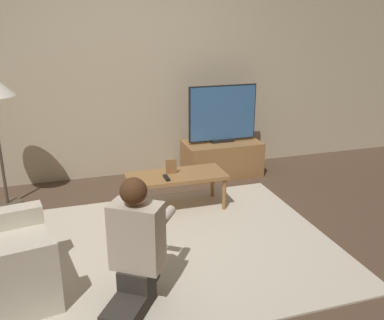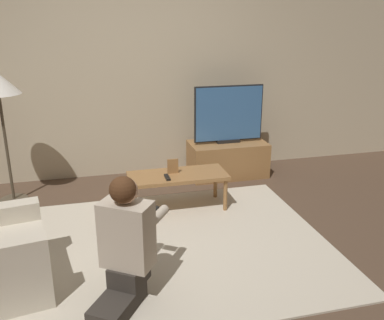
{
  "view_description": "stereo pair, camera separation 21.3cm",
  "coord_description": "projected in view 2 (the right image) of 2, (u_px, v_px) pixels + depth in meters",
  "views": [
    {
      "loc": [
        -0.79,
        -3.09,
        1.88
      ],
      "look_at": [
        0.33,
        0.47,
        0.61
      ],
      "focal_mm": 40.0,
      "sensor_mm": 36.0,
      "label": 1
    },
    {
      "loc": [
        -0.59,
        -3.15,
        1.88
      ],
      "look_at": [
        0.33,
        0.47,
        0.61
      ],
      "focal_mm": 40.0,
      "sensor_mm": 36.0,
      "label": 2
    }
  ],
  "objects": [
    {
      "name": "ground_plane",
      "position": [
        168.0,
        248.0,
        3.64
      ],
      "size": [
        10.0,
        10.0,
        0.0
      ],
      "primitive_type": "plane",
      "color": "brown"
    },
    {
      "name": "wall_back",
      "position": [
        134.0,
        67.0,
        4.99
      ],
      "size": [
        10.0,
        0.06,
        2.6
      ],
      "color": "beige",
      "rests_on": "ground_plane"
    },
    {
      "name": "rug",
      "position": [
        168.0,
        247.0,
        3.63
      ],
      "size": [
        2.72,
        2.17,
        0.02
      ],
      "color": "beige",
      "rests_on": "ground_plane"
    },
    {
      "name": "tv_stand",
      "position": [
        227.0,
        159.0,
        5.21
      ],
      "size": [
        0.92,
        0.48,
        0.42
      ],
      "color": "olive",
      "rests_on": "ground_plane"
    },
    {
      "name": "tv",
      "position": [
        229.0,
        114.0,
        5.04
      ],
      "size": [
        0.84,
        0.08,
        0.69
      ],
      "color": "black",
      "rests_on": "tv_stand"
    },
    {
      "name": "coffee_table",
      "position": [
        178.0,
        178.0,
        4.25
      ],
      "size": [
        0.98,
        0.42,
        0.38
      ],
      "color": "olive",
      "rests_on": "ground_plane"
    },
    {
      "name": "person_kneeling",
      "position": [
        126.0,
        242.0,
        2.84
      ],
      "size": [
        0.65,
        0.79,
        0.9
      ],
      "rotation": [
        0.0,
        0.0,
        2.55
      ],
      "color": "#332D28",
      "rests_on": "rug"
    },
    {
      "name": "picture_frame",
      "position": [
        173.0,
        166.0,
        4.23
      ],
      "size": [
        0.11,
        0.01,
        0.15
      ],
      "color": "olive",
      "rests_on": "coffee_table"
    },
    {
      "name": "remote",
      "position": [
        167.0,
        177.0,
        4.13
      ],
      "size": [
        0.04,
        0.15,
        0.02
      ],
      "color": "black",
      "rests_on": "coffee_table"
    }
  ]
}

